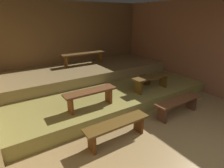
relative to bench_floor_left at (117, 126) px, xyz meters
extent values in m
cube|color=olive|center=(0.86, 1.30, -0.35)|extent=(6.18, 6.26, 0.08)
cube|color=brown|center=(0.86, 4.06, 1.04)|extent=(6.18, 0.06, 2.69)
cube|color=brown|center=(3.58, 1.30, 1.04)|extent=(0.06, 6.26, 2.69)
cube|color=olive|center=(0.86, 2.25, -0.16)|extent=(5.38, 3.56, 0.30)
cube|color=olive|center=(0.86, 3.06, 0.15)|extent=(5.38, 1.93, 0.30)
cube|color=#573C17|center=(0.00, 0.00, 0.07)|extent=(1.29, 0.30, 0.04)
cube|color=#593012|center=(-0.52, 0.00, -0.13)|extent=(0.05, 0.24, 0.36)
cube|color=#593012|center=(0.52, 0.00, -0.13)|extent=(0.05, 0.24, 0.36)
cube|color=brown|center=(1.73, 0.00, 0.07)|extent=(1.29, 0.30, 0.04)
cube|color=brown|center=(1.20, 0.00, -0.13)|extent=(0.05, 0.24, 0.36)
cube|color=brown|center=(2.25, 0.00, -0.13)|extent=(0.05, 0.24, 0.36)
cube|color=brown|center=(-0.06, 0.94, 0.37)|extent=(1.17, 0.30, 0.04)
cube|color=brown|center=(-0.52, 0.94, 0.17)|extent=(0.05, 0.24, 0.36)
cube|color=brown|center=(0.41, 0.94, 0.17)|extent=(0.05, 0.24, 0.36)
cube|color=#543B17|center=(1.78, 0.94, 0.37)|extent=(1.17, 0.30, 0.04)
cube|color=#4F3813|center=(1.32, 0.94, 0.17)|extent=(0.05, 0.24, 0.36)
cube|color=#4F3813|center=(2.25, 0.94, 0.17)|extent=(0.05, 0.24, 0.36)
cube|color=brown|center=(0.95, 3.44, 0.68)|extent=(1.54, 0.30, 0.04)
cube|color=brown|center=(0.31, 3.44, 0.48)|extent=(0.05, 0.24, 0.36)
cube|color=brown|center=(1.60, 3.44, 0.48)|extent=(0.05, 0.24, 0.36)
cube|color=brown|center=(1.97, 1.42, 0.12)|extent=(0.24, 0.24, 0.24)
camera|label=1|loc=(-1.63, -2.32, 1.88)|focal=29.06mm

